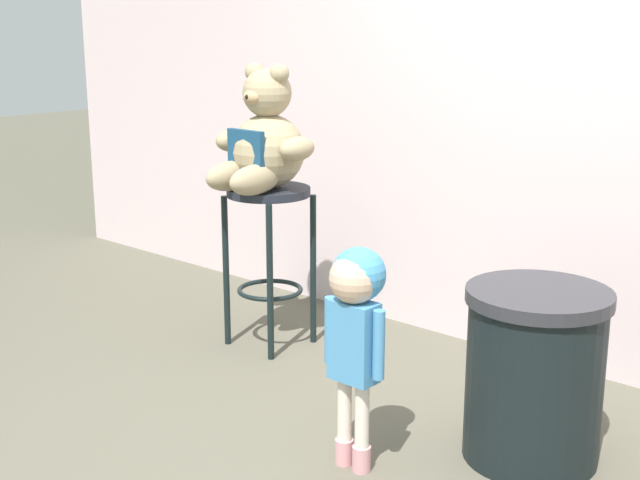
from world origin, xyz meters
The scene contains 5 objects.
building_wall centered at (0.00, 1.83, 1.57)m, with size 7.58×0.30×3.14m, color silver.
bar_stool_with_teddy centered at (-1.23, 0.98, 0.59)m, with size 0.42×0.42×0.82m.
teddy_bear centered at (-1.23, 0.96, 1.04)m, with size 0.57×0.51×0.61m.
child_walking centered at (-0.09, 0.28, 0.61)m, with size 0.27×0.21×0.85m.
trash_bin centered at (0.36, 0.78, 0.34)m, with size 0.54×0.54×0.67m.
Camera 1 is at (1.77, -2.02, 1.64)m, focal length 48.88 mm.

